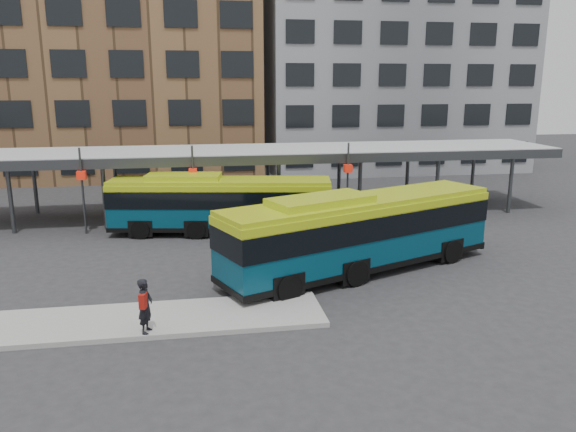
# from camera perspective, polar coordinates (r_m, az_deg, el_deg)

# --- Properties ---
(ground) EXTENTS (120.00, 120.00, 0.00)m
(ground) POSITION_cam_1_polar(r_m,az_deg,el_deg) (23.65, -1.90, -6.99)
(ground) COLOR #28282B
(ground) RESTS_ON ground
(boarding_island) EXTENTS (14.00, 3.00, 0.18)m
(boarding_island) POSITION_cam_1_polar(r_m,az_deg,el_deg) (20.81, -16.17, -10.24)
(boarding_island) COLOR gray
(boarding_island) RESTS_ON ground
(canopy) EXTENTS (40.00, 6.53, 4.80)m
(canopy) POSITION_cam_1_polar(r_m,az_deg,el_deg) (35.21, -4.87, 6.34)
(canopy) COLOR #999B9E
(canopy) RESTS_ON ground
(building_brick) EXTENTS (26.00, 14.00, 22.00)m
(building_brick) POSITION_cam_1_polar(r_m,az_deg,el_deg) (54.48, -17.72, 15.78)
(building_brick) COLOR brown
(building_brick) RESTS_ON ground
(building_grey) EXTENTS (24.00, 14.00, 20.00)m
(building_grey) POSITION_cam_1_polar(r_m,az_deg,el_deg) (57.19, 10.09, 15.06)
(building_grey) COLOR slate
(building_grey) RESTS_ON ground
(bus_front) EXTENTS (13.29, 7.69, 3.65)m
(bus_front) POSITION_cam_1_polar(r_m,az_deg,el_deg) (24.86, 7.32, -1.47)
(bus_front) COLOR #06364A
(bus_front) RESTS_ON ground
(bus_rear) EXTENTS (12.37, 4.62, 3.34)m
(bus_rear) POSITION_cam_1_polar(r_m,az_deg,el_deg) (31.29, -6.93, 1.36)
(bus_rear) COLOR #06364A
(bus_rear) RESTS_ON ground
(pedestrian) EXTENTS (0.60, 0.77, 1.86)m
(pedestrian) POSITION_cam_1_polar(r_m,az_deg,el_deg) (19.22, -14.29, -8.80)
(pedestrian) COLOR black
(pedestrian) RESTS_ON boarding_island
(bike_rack) EXTENTS (6.23, 1.23, 1.02)m
(bike_rack) POSITION_cam_1_polar(r_m,az_deg,el_deg) (38.53, 15.64, 1.32)
(bike_rack) COLOR slate
(bike_rack) RESTS_ON ground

